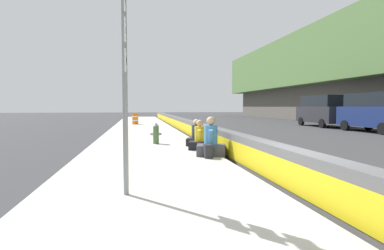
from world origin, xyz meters
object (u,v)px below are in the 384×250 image
object	(u,v)px
fire_hydrant	(156,133)
backpack	(208,151)
seated_person_middle	(200,140)
seated_person_foreground	(211,143)
parked_car_third	(376,111)
route_sign_post	(125,74)
construction_barrel	(135,119)
seated_person_rear	(196,137)
parked_car_fourth	(322,110)

from	to	relation	value
fire_hydrant	backpack	xyz separation A→B (m)	(-3.75, -1.32, -0.25)
seated_person_middle	fire_hydrant	bearing A→B (deg)	36.64
seated_person_foreground	parked_car_third	distance (m)	15.09
fire_hydrant	route_sign_post	bearing A→B (deg)	172.52
route_sign_post	parked_car_third	bearing A→B (deg)	-52.51
backpack	construction_barrel	bearing A→B (deg)	7.30
seated_person_rear	backpack	distance (m)	2.90
construction_barrel	parked_car_third	bearing A→B (deg)	-121.29
backpack	parked_car_third	xyz separation A→B (m)	(8.35, -13.05, 1.02)
route_sign_post	seated_person_rear	xyz separation A→B (m)	(6.28, -2.46, -1.77)
seated_person_rear	parked_car_third	size ratio (longest dim) A/B	0.20
seated_person_middle	construction_barrel	world-z (taller)	seated_person_middle
construction_barrel	parked_car_fourth	bearing A→B (deg)	-103.24
seated_person_foreground	seated_person_middle	xyz separation A→B (m)	(1.34, 0.08, -0.05)
parked_car_third	parked_car_fourth	xyz separation A→B (m)	(5.72, 0.05, 0.00)
route_sign_post	construction_barrel	world-z (taller)	route_sign_post
fire_hydrant	construction_barrel	size ratio (longest dim) A/B	0.93
backpack	construction_barrel	distance (m)	17.80
route_sign_post	parked_car_fourth	size ratio (longest dim) A/B	0.70
construction_barrel	seated_person_foreground	bearing A→B (deg)	-171.85
route_sign_post	fire_hydrant	bearing A→B (deg)	-7.48
parked_car_fourth	construction_barrel	bearing A→B (deg)	76.76
backpack	route_sign_post	bearing A→B (deg)	146.30
fire_hydrant	backpack	bearing A→B (deg)	-160.59
route_sign_post	construction_barrel	size ratio (longest dim) A/B	3.79
fire_hydrant	backpack	world-z (taller)	fire_hydrant
parked_car_third	backpack	bearing A→B (deg)	122.62
seated_person_foreground	construction_barrel	distance (m)	17.34
seated_person_middle	construction_barrel	distance (m)	16.01
seated_person_foreground	parked_car_fourth	size ratio (longest dim) A/B	0.24
route_sign_post	seated_person_middle	distance (m)	5.99
fire_hydrant	seated_person_foreground	bearing A→B (deg)	-155.08
fire_hydrant	backpack	distance (m)	3.99
route_sign_post	fire_hydrant	world-z (taller)	route_sign_post
route_sign_post	backpack	world-z (taller)	route_sign_post
seated_person_foreground	seated_person_rear	bearing A→B (deg)	0.03
seated_person_rear	backpack	size ratio (longest dim) A/B	2.60
backpack	seated_person_rear	bearing A→B (deg)	-3.84
seated_person_rear	construction_barrel	size ratio (longest dim) A/B	1.09
fire_hydrant	seated_person_rear	bearing A→B (deg)	-119.64
parked_car_fourth	seated_person_middle	bearing A→B (deg)	133.54
seated_person_middle	parked_car_fourth	world-z (taller)	parked_car_fourth
seated_person_rear	construction_barrel	bearing A→B (deg)	9.45
fire_hydrant	seated_person_rear	distance (m)	1.75
route_sign_post	parked_car_fourth	xyz separation A→B (m)	(17.46, -15.26, -0.88)
construction_barrel	fire_hydrant	bearing A→B (deg)	-176.14
construction_barrel	parked_car_fourth	size ratio (longest dim) A/B	0.18
seated_person_foreground	route_sign_post	bearing A→B (deg)	147.65
seated_person_foreground	parked_car_third	size ratio (longest dim) A/B	0.24
seated_person_foreground	construction_barrel	xyz separation A→B (m)	(17.17, 2.46, 0.10)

